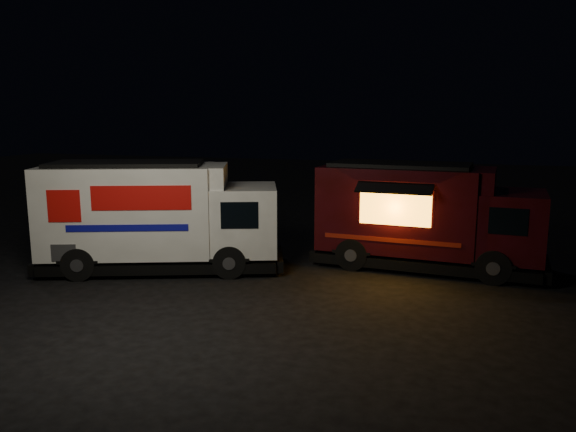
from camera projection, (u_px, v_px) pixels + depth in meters
The scene contains 3 objects.
ground at pixel (221, 291), 13.98m from camera, with size 80.00×80.00×0.00m, color black.
white_truck at pixel (162, 216), 15.70m from camera, with size 6.75×2.30×3.06m, color white, non-canonical shape.
red_truck at pixel (429, 216), 15.87m from camera, with size 6.41×2.36×2.98m, color #330910, non-canonical shape.
Camera 1 is at (5.52, -12.35, 4.34)m, focal length 35.00 mm.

